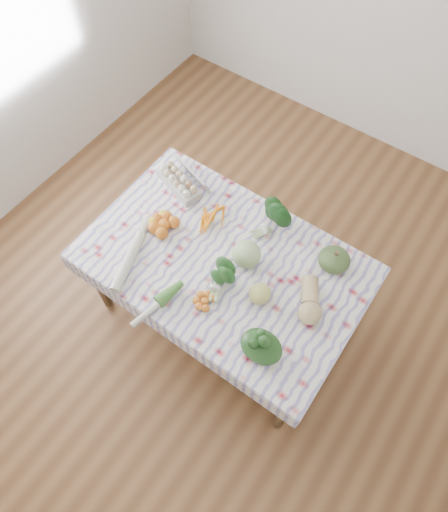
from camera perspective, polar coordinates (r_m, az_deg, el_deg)
The scene contains 16 objects.
ground at distance 3.39m, azimuth 0.00°, elevation -7.02°, with size 4.50×4.50×0.00m, color brown.
dining_table at distance 2.78m, azimuth 0.00°, elevation -1.48°, with size 1.60×1.00×0.75m.
tablecloth at distance 2.71m, azimuth 0.00°, elevation -0.68°, with size 1.66×1.06×0.01m, color white.
egg_carton at distance 3.00m, azimuth -5.70°, elevation 9.14°, with size 0.34×0.14×0.09m, color #B1B1AC.
carrot_bunch at distance 2.84m, azimuth -1.65°, elevation 4.40°, with size 0.19×0.17×0.03m, color orange.
kale_bunch at distance 2.78m, azimuth 5.97°, elevation 4.32°, with size 0.18×0.16×0.16m, color #123912.
kabocha_squash at distance 2.72m, azimuth 13.61°, elevation -0.44°, with size 0.19×0.19×0.12m, color #405A2B.
cabbage at distance 2.64m, azimuth 2.84°, elevation 0.23°, with size 0.17×0.17×0.17m, color #9DBC79.
butternut_squash at distance 2.56m, azimuth 10.74°, elevation -5.45°, with size 0.13×0.27×0.13m, color tan.
orange_cluster at distance 2.82m, azimuth -7.50°, elevation 3.90°, with size 0.24×0.24×0.08m, color orange.
broccoli at distance 2.58m, azimuth -0.97°, elevation -2.78°, with size 0.17×0.17×0.12m, color #1F511D.
mandarin_cluster at distance 2.56m, azimuth -2.44°, elevation -5.60°, with size 0.15×0.15×0.05m, color orange.
grapefruit at distance 2.55m, azimuth 4.49°, elevation -4.73°, with size 0.12×0.12×0.12m, color #C3C45F.
spinach_bag at distance 2.44m, azimuth 4.68°, elevation -11.19°, with size 0.23×0.19×0.10m, color #163312.
daikon at distance 2.73m, azimuth -11.87°, elevation -0.59°, with size 0.06×0.06×0.43m, color beige.
leek at distance 2.58m, azimuth -8.38°, elevation -6.07°, with size 0.04×0.04×0.35m, color beige.
Camera 1 is at (0.78, -1.10, 3.11)m, focal length 32.00 mm.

